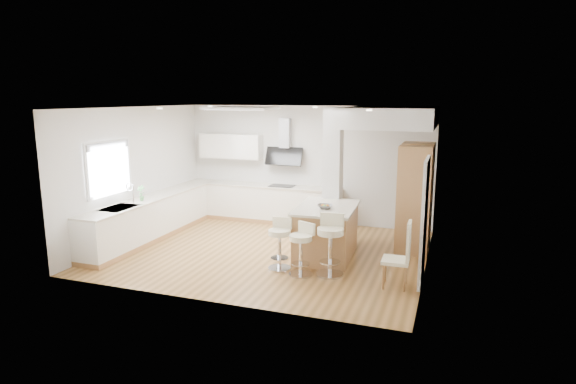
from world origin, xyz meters
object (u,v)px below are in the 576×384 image
at_px(bar_stool_b, 302,246).
at_px(bar_stool_c, 330,241).
at_px(bar_stool_a, 280,241).
at_px(dining_chair, 402,253).
at_px(peninsula, 326,231).

relative_size(bar_stool_b, bar_stool_c, 0.86).
bearing_deg(bar_stool_a, dining_chair, -4.38).
xyz_separation_m(bar_stool_b, dining_chair, (1.67, -0.01, 0.07)).
bearing_deg(bar_stool_a, bar_stool_b, -18.95).
distance_m(bar_stool_a, dining_chair, 2.13).
xyz_separation_m(peninsula, bar_stool_a, (-0.60, -0.93, 0.02)).
height_order(peninsula, dining_chair, dining_chair).
xyz_separation_m(bar_stool_c, dining_chair, (1.21, -0.18, -0.01)).
bearing_deg(bar_stool_b, bar_stool_c, 44.33).
xyz_separation_m(bar_stool_a, bar_stool_b, (0.45, -0.16, -0.01)).
xyz_separation_m(peninsula, dining_chair, (1.53, -1.10, 0.08)).
xyz_separation_m(bar_stool_a, bar_stool_c, (0.91, 0.01, 0.08)).
bearing_deg(bar_stool_c, bar_stool_a, 175.92).
relative_size(peninsula, bar_stool_a, 1.83).
bearing_deg(dining_chair, bar_stool_b, 178.29).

